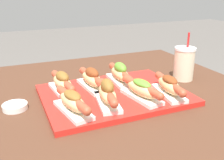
{
  "coord_description": "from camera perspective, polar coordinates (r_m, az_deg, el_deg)",
  "views": [
    {
      "loc": [
        -0.37,
        -0.79,
        1.09
      ],
      "look_at": [
        -0.03,
        0.01,
        0.77
      ],
      "focal_mm": 42.0,
      "sensor_mm": 36.0,
      "label": 1
    }
  ],
  "objects": [
    {
      "name": "drink_cup",
      "position": [
        1.12,
        15.4,
        3.49
      ],
      "size": [
        0.09,
        0.09,
        0.2
      ],
      "color": "beige",
      "rests_on": "patio_table"
    },
    {
      "name": "hot_dog_3",
      "position": [
        0.91,
        12.36,
        -1.22
      ],
      "size": [
        0.08,
        0.21,
        0.07
      ],
      "color": "white",
      "rests_on": "serving_tray"
    },
    {
      "name": "hot_dog_0",
      "position": [
        0.78,
        -8.57,
        -4.74
      ],
      "size": [
        0.09,
        0.2,
        0.07
      ],
      "color": "white",
      "rests_on": "serving_tray"
    },
    {
      "name": "serving_tray",
      "position": [
        0.93,
        0.48,
        -3.24
      ],
      "size": [
        0.49,
        0.36,
        0.02
      ],
      "color": "red",
      "rests_on": "patio_table"
    },
    {
      "name": "hot_dog_6",
      "position": [
        1.01,
        1.8,
        1.4
      ],
      "size": [
        0.07,
        0.21,
        0.08
      ],
      "color": "white",
      "rests_on": "serving_tray"
    },
    {
      "name": "sauce_bowl",
      "position": [
        0.9,
        -20.37,
        -5.37
      ],
      "size": [
        0.08,
        0.08,
        0.02
      ],
      "color": "white",
      "rests_on": "patio_table"
    },
    {
      "name": "hot_dog_4",
      "position": [
        0.93,
        -10.7,
        -0.58
      ],
      "size": [
        0.08,
        0.21,
        0.07
      ],
      "color": "white",
      "rests_on": "serving_tray"
    },
    {
      "name": "hot_dog_1",
      "position": [
        0.83,
        -1.02,
        -2.9
      ],
      "size": [
        0.09,
        0.2,
        0.08
      ],
      "color": "white",
      "rests_on": "serving_tray"
    },
    {
      "name": "hot_dog_2",
      "position": [
        0.87,
        6.47,
        -2.04
      ],
      "size": [
        0.08,
        0.21,
        0.07
      ],
      "color": "white",
      "rests_on": "serving_tray"
    },
    {
      "name": "hot_dog_5",
      "position": [
        0.96,
        -4.36,
        0.26
      ],
      "size": [
        0.07,
        0.21,
        0.08
      ],
      "color": "white",
      "rests_on": "serving_tray"
    }
  ]
}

